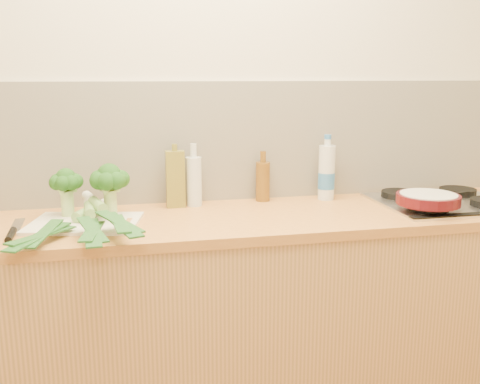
% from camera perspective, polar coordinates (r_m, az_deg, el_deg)
% --- Properties ---
extents(room_shell, '(3.50, 3.50, 3.50)m').
position_cam_1_polar(room_shell, '(2.43, -3.37, 5.33)').
color(room_shell, beige).
rests_on(room_shell, ground).
extents(counter, '(3.20, 0.62, 0.90)m').
position_cam_1_polar(counter, '(2.35, -2.03, -13.22)').
color(counter, tan).
rests_on(counter, ground).
extents(gas_hob, '(0.58, 0.50, 0.04)m').
position_cam_1_polar(gas_hob, '(2.57, 20.95, -0.89)').
color(gas_hob, silver).
rests_on(gas_hob, counter).
extents(chopping_board, '(0.46, 0.38, 0.01)m').
position_cam_1_polar(chopping_board, '(2.15, -16.23, -3.21)').
color(chopping_board, beige).
rests_on(chopping_board, counter).
extents(broccoli_left, '(0.13, 0.13, 0.19)m').
position_cam_1_polar(broccoli_left, '(2.23, -18.06, 0.90)').
color(broccoli_left, '#A7C975').
rests_on(broccoli_left, chopping_board).
extents(broccoli_right, '(0.16, 0.16, 0.21)m').
position_cam_1_polar(broccoli_right, '(2.19, -13.76, 1.25)').
color(broccoli_right, '#A7C975').
rests_on(broccoli_right, chopping_board).
extents(leek_front, '(0.33, 0.66, 0.04)m').
position_cam_1_polar(leek_front, '(2.14, -17.00, -2.57)').
color(leek_front, white).
rests_on(leek_front, chopping_board).
extents(leek_mid, '(0.12, 0.69, 0.04)m').
position_cam_1_polar(leek_mid, '(2.09, -15.69, -2.29)').
color(leek_mid, white).
rests_on(leek_mid, chopping_board).
extents(leek_back, '(0.24, 0.67, 0.04)m').
position_cam_1_polar(leek_back, '(2.09, -14.43, -1.75)').
color(leek_back, white).
rests_on(leek_back, chopping_board).
extents(chefs_knife, '(0.05, 0.34, 0.02)m').
position_cam_1_polar(chefs_knife, '(2.10, -23.11, -3.99)').
color(chefs_knife, silver).
rests_on(chefs_knife, counter).
extents(skillet, '(0.37, 0.26, 0.04)m').
position_cam_1_polar(skillet, '(2.36, 19.47, -0.69)').
color(skillet, '#460B11').
rests_on(skillet, gas_hob).
extents(oil_tin, '(0.08, 0.05, 0.28)m').
position_cam_1_polar(oil_tin, '(2.34, -6.91, 1.42)').
color(oil_tin, olive).
rests_on(oil_tin, counter).
extents(glass_bottle, '(0.07, 0.07, 0.28)m').
position_cam_1_polar(glass_bottle, '(2.36, -4.94, 1.26)').
color(glass_bottle, silver).
rests_on(glass_bottle, counter).
extents(amber_bottle, '(0.06, 0.06, 0.23)m').
position_cam_1_polar(amber_bottle, '(2.45, 2.45, 1.24)').
color(amber_bottle, brown).
rests_on(amber_bottle, counter).
extents(water_bottle, '(0.08, 0.08, 0.28)m').
position_cam_1_polar(water_bottle, '(2.50, 9.21, 1.90)').
color(water_bottle, silver).
rests_on(water_bottle, counter).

